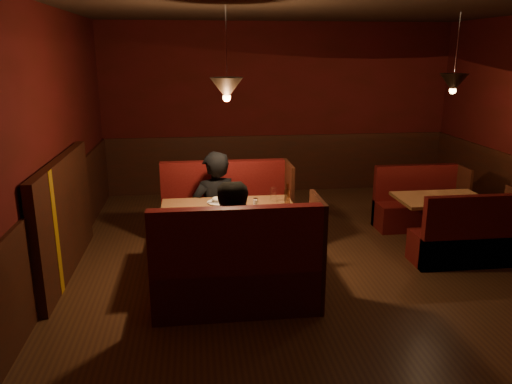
{
  "coord_description": "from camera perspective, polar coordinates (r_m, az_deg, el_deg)",
  "views": [
    {
      "loc": [
        -1.46,
        -5.06,
        2.41
      ],
      "look_at": [
        -0.82,
        0.07,
        0.95
      ],
      "focal_mm": 35.0,
      "sensor_mm": 36.0,
      "label": 1
    }
  ],
  "objects": [
    {
      "name": "room",
      "position": [
        5.42,
        5.75,
        1.14
      ],
      "size": [
        6.02,
        7.02,
        2.92
      ],
      "color": "#432718",
      "rests_on": "ground"
    },
    {
      "name": "main_table",
      "position": [
        5.46,
        -2.98,
        -3.62
      ],
      "size": [
        1.46,
        0.88,
        1.02
      ],
      "color": "brown",
      "rests_on": "ground"
    },
    {
      "name": "main_bench_far",
      "position": [
        6.32,
        -3.34,
        -3.33
      ],
      "size": [
        1.6,
        0.57,
        1.09
      ],
      "color": "#490B0A",
      "rests_on": "ground"
    },
    {
      "name": "main_bench_near",
      "position": [
        4.79,
        -2.0,
        -9.75
      ],
      "size": [
        1.6,
        0.57,
        1.09
      ],
      "color": "#490B0A",
      "rests_on": "ground"
    },
    {
      "name": "second_table",
      "position": [
        6.8,
        20.3,
        -1.9
      ],
      "size": [
        1.11,
        0.71,
        0.62
      ],
      "color": "brown",
      "rests_on": "ground"
    },
    {
      "name": "second_bench_far",
      "position": [
        7.43,
        18.06,
        -1.73
      ],
      "size": [
        1.22,
        0.46,
        0.87
      ],
      "color": "#490B0A",
      "rests_on": "ground"
    },
    {
      "name": "second_bench_near",
      "position": [
        6.32,
        23.04,
        -5.26
      ],
      "size": [
        1.22,
        0.46,
        0.87
      ],
      "color": "#490B0A",
      "rests_on": "ground"
    },
    {
      "name": "diner_a",
      "position": [
        5.91,
        -4.77,
        0.14
      ],
      "size": [
        0.7,
        0.58,
        1.65
      ],
      "primitive_type": "imported",
      "rotation": [
        0.0,
        0.0,
        3.5
      ],
      "color": "black",
      "rests_on": "ground"
    },
    {
      "name": "diner_b",
      "position": [
        4.74,
        -2.15,
        -4.11
      ],
      "size": [
        0.94,
        0.84,
        1.6
      ],
      "primitive_type": "imported",
      "rotation": [
        0.0,
        0.0,
        0.37
      ],
      "color": "black",
      "rests_on": "ground"
    }
  ]
}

